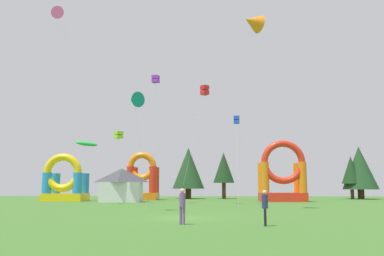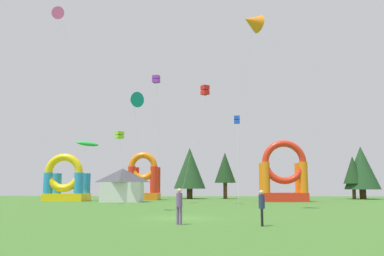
{
  "view_description": "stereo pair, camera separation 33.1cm",
  "coord_description": "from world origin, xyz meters",
  "px_view_note": "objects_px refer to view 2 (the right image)",
  "views": [
    {
      "loc": [
        1.6,
        -26.03,
        1.94
      ],
      "look_at": [
        0.0,
        14.66,
        7.77
      ],
      "focal_mm": 38.37,
      "sensor_mm": 36.0,
      "label": 1
    },
    {
      "loc": [
        1.94,
        -26.02,
        1.94
      ],
      "look_at": [
        0.0,
        14.66,
        7.77
      ],
      "focal_mm": 38.37,
      "sensor_mm": 36.0,
      "label": 2
    }
  ],
  "objects_px": {
    "kite_lime_box": "(119,135)",
    "person_midfield": "(179,203)",
    "kite_blue_box": "(237,120)",
    "festival_tent": "(122,185)",
    "kite_orange_delta": "(252,22)",
    "inflatable_blue_arch": "(66,184)",
    "kite_red_box": "(205,90)",
    "inflatable_red_slide": "(144,182)",
    "inflatable_yellow_castle": "(283,179)",
    "kite_teal_delta": "(134,100)",
    "kite_purple_box": "(156,79)",
    "kite_pink_delta": "(60,14)",
    "kite_green_parafoil": "(88,144)",
    "person_near_camera": "(262,205)"
  },
  "relations": [
    {
      "from": "kite_teal_delta",
      "to": "kite_pink_delta",
      "type": "relative_size",
      "value": 0.44
    },
    {
      "from": "kite_blue_box",
      "to": "kite_lime_box",
      "type": "bearing_deg",
      "value": 164.94
    },
    {
      "from": "kite_teal_delta",
      "to": "person_midfield",
      "type": "xyz_separation_m",
      "value": [
        4.72,
        -11.4,
        -7.94
      ]
    },
    {
      "from": "kite_pink_delta",
      "to": "kite_blue_box",
      "type": "height_order",
      "value": "kite_pink_delta"
    },
    {
      "from": "kite_teal_delta",
      "to": "kite_orange_delta",
      "type": "distance_m",
      "value": 12.71
    },
    {
      "from": "kite_orange_delta",
      "to": "kite_lime_box",
      "type": "bearing_deg",
      "value": 135.89
    },
    {
      "from": "kite_purple_box",
      "to": "person_midfield",
      "type": "height_order",
      "value": "kite_purple_box"
    },
    {
      "from": "kite_lime_box",
      "to": "person_midfield",
      "type": "bearing_deg",
      "value": -71.03
    },
    {
      "from": "kite_teal_delta",
      "to": "kite_orange_delta",
      "type": "height_order",
      "value": "kite_orange_delta"
    },
    {
      "from": "kite_orange_delta",
      "to": "inflatable_blue_arch",
      "type": "xyz_separation_m",
      "value": [
        -23.57,
        20.54,
        -14.2
      ]
    },
    {
      "from": "kite_lime_box",
      "to": "person_near_camera",
      "type": "xyz_separation_m",
      "value": [
        13.79,
        -28.61,
        -7.16
      ]
    },
    {
      "from": "kite_pink_delta",
      "to": "festival_tent",
      "type": "height_order",
      "value": "kite_pink_delta"
    },
    {
      "from": "kite_purple_box",
      "to": "kite_teal_delta",
      "type": "bearing_deg",
      "value": -89.13
    },
    {
      "from": "kite_red_box",
      "to": "kite_lime_box",
      "type": "distance_m",
      "value": 12.16
    },
    {
      "from": "festival_tent",
      "to": "kite_pink_delta",
      "type": "bearing_deg",
      "value": -120.04
    },
    {
      "from": "kite_orange_delta",
      "to": "kite_purple_box",
      "type": "height_order",
      "value": "kite_orange_delta"
    },
    {
      "from": "kite_red_box",
      "to": "inflatable_yellow_castle",
      "type": "bearing_deg",
      "value": 41.35
    },
    {
      "from": "kite_orange_delta",
      "to": "inflatable_blue_arch",
      "type": "bearing_deg",
      "value": 138.93
    },
    {
      "from": "kite_purple_box",
      "to": "inflatable_blue_arch",
      "type": "xyz_separation_m",
      "value": [
        -13.25,
        7.52,
        -12.53
      ]
    },
    {
      "from": "kite_red_box",
      "to": "inflatable_red_slide",
      "type": "bearing_deg",
      "value": 121.44
    },
    {
      "from": "person_midfield",
      "to": "inflatable_blue_arch",
      "type": "height_order",
      "value": "inflatable_blue_arch"
    },
    {
      "from": "kite_green_parafoil",
      "to": "kite_blue_box",
      "type": "xyz_separation_m",
      "value": [
        19.29,
        -7.69,
        1.81
      ]
    },
    {
      "from": "kite_red_box",
      "to": "person_near_camera",
      "type": "relative_size",
      "value": 7.57
    },
    {
      "from": "kite_red_box",
      "to": "inflatable_yellow_castle",
      "type": "distance_m",
      "value": 16.72
    },
    {
      "from": "kite_blue_box",
      "to": "inflatable_yellow_castle",
      "type": "bearing_deg",
      "value": 54.07
    },
    {
      "from": "person_near_camera",
      "to": "kite_teal_delta",
      "type": "bearing_deg",
      "value": 44.71
    },
    {
      "from": "kite_red_box",
      "to": "inflatable_blue_arch",
      "type": "distance_m",
      "value": 23.96
    },
    {
      "from": "inflatable_yellow_castle",
      "to": "inflatable_red_slide",
      "type": "relative_size",
      "value": 1.14
    },
    {
      "from": "kite_teal_delta",
      "to": "festival_tent",
      "type": "bearing_deg",
      "value": 104.48
    },
    {
      "from": "kite_red_box",
      "to": "kite_blue_box",
      "type": "bearing_deg",
      "value": -2.01
    },
    {
      "from": "person_midfield",
      "to": "inflatable_red_slide",
      "type": "relative_size",
      "value": 0.26
    },
    {
      "from": "kite_green_parafoil",
      "to": "festival_tent",
      "type": "relative_size",
      "value": 1.58
    },
    {
      "from": "kite_purple_box",
      "to": "inflatable_yellow_castle",
      "type": "relative_size",
      "value": 1.91
    },
    {
      "from": "inflatable_red_slide",
      "to": "inflatable_yellow_castle",
      "type": "bearing_deg",
      "value": -18.33
    },
    {
      "from": "kite_red_box",
      "to": "inflatable_blue_arch",
      "type": "relative_size",
      "value": 2.1
    },
    {
      "from": "kite_pink_delta",
      "to": "inflatable_blue_arch",
      "type": "bearing_deg",
      "value": 103.26
    },
    {
      "from": "kite_pink_delta",
      "to": "kite_red_box",
      "type": "xyz_separation_m",
      "value": [
        16.23,
        2.83,
        -8.25
      ]
    },
    {
      "from": "kite_teal_delta",
      "to": "kite_lime_box",
      "type": "height_order",
      "value": "kite_teal_delta"
    },
    {
      "from": "kite_teal_delta",
      "to": "inflatable_red_slide",
      "type": "bearing_deg",
      "value": 97.46
    },
    {
      "from": "person_near_camera",
      "to": "festival_tent",
      "type": "height_order",
      "value": "festival_tent"
    },
    {
      "from": "kite_green_parafoil",
      "to": "kite_pink_delta",
      "type": "relative_size",
      "value": 0.37
    },
    {
      "from": "kite_red_box",
      "to": "inflatable_red_slide",
      "type": "distance_m",
      "value": 20.7
    },
    {
      "from": "inflatable_red_slide",
      "to": "person_near_camera",
      "type": "bearing_deg",
      "value": -72.66
    },
    {
      "from": "kite_blue_box",
      "to": "festival_tent",
      "type": "bearing_deg",
      "value": 154.7
    },
    {
      "from": "person_near_camera",
      "to": "person_midfield",
      "type": "bearing_deg",
      "value": 89.62
    },
    {
      "from": "kite_green_parafoil",
      "to": "kite_red_box",
      "type": "height_order",
      "value": "kite_red_box"
    },
    {
      "from": "kite_orange_delta",
      "to": "kite_pink_delta",
      "type": "distance_m",
      "value": 22.61
    },
    {
      "from": "kite_teal_delta",
      "to": "inflatable_blue_arch",
      "type": "relative_size",
      "value": 1.52
    },
    {
      "from": "kite_blue_box",
      "to": "kite_purple_box",
      "type": "relative_size",
      "value": 0.64
    },
    {
      "from": "kite_lime_box",
      "to": "inflatable_blue_arch",
      "type": "height_order",
      "value": "kite_lime_box"
    }
  ]
}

